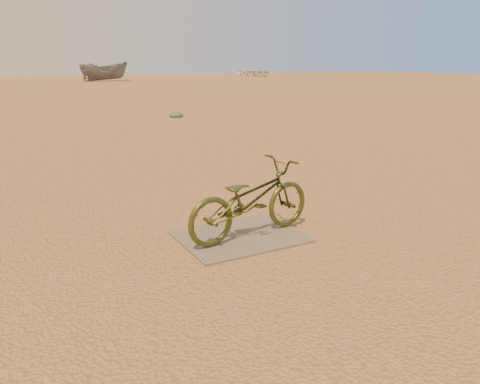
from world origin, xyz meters
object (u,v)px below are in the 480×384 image
bicycle (251,199)px  plywood_board (240,236)px  boat_far_right (255,72)px  boat_mid_right (104,72)px

bicycle → plywood_board: bearing=56.2°
plywood_board → boat_far_right: boat_far_right is taller
boat_mid_right → boat_far_right: (19.35, 4.67, -0.35)m
boat_mid_right → boat_far_right: bearing=-77.9°
bicycle → boat_mid_right: (8.15, 41.91, 0.43)m
bicycle → boat_far_right: 54.09m
bicycle → boat_far_right: boat_far_right is taller
plywood_board → bicycle: 0.46m
bicycle → boat_far_right: bearing=-38.2°
plywood_board → bicycle: (0.11, -0.05, 0.44)m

